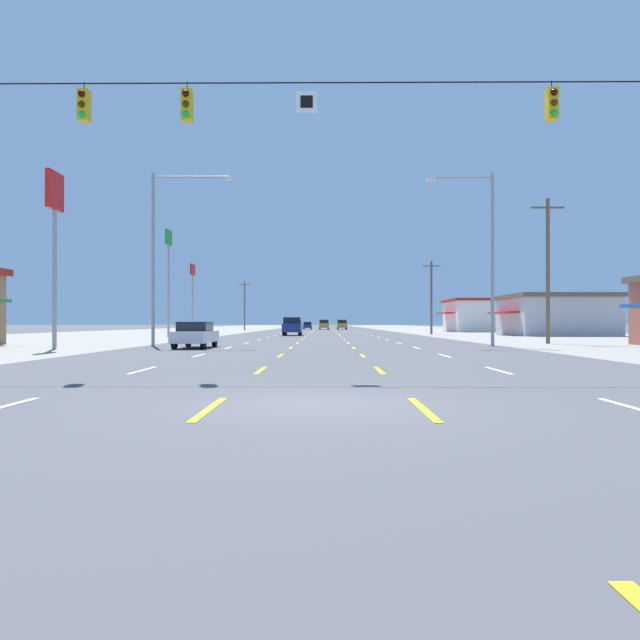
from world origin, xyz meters
TOP-DOWN VIEW (x-y plane):
  - ground_plane at (0.00, 66.00)m, footprint 572.00×572.00m
  - lot_apron_left at (-24.75, 66.00)m, footprint 28.00×440.00m
  - lot_apron_right at (24.75, 66.00)m, footprint 28.00×440.00m
  - lane_markings at (0.00, 104.50)m, footprint 10.64×227.60m
  - signal_span_wire at (-0.26, 6.87)m, footprint 25.85×0.52m
  - sedan_far_left_nearest at (-7.06, 21.83)m, footprint 1.80×4.50m
  - suv_inner_left_near at (-3.40, 52.57)m, footprint 1.98×4.90m
  - suv_center_turn_mid at (-0.01, 106.79)m, footprint 1.98×4.90m
  - suv_inner_right_midfar at (3.66, 107.06)m, footprint 1.98×4.90m
  - hatchback_inner_left_far at (-3.39, 107.41)m, footprint 1.72×3.90m
  - storefront_right_row_1 at (25.66, 53.52)m, footprint 11.90×10.60m
  - storefront_right_row_2 at (25.22, 79.03)m, footprint 12.92×11.35m
  - pole_sign_left_row_0 at (-14.22, 20.33)m, footprint 0.24×1.68m
  - pole_sign_left_row_1 at (-15.16, 45.84)m, footprint 0.24×1.73m
  - pole_sign_left_row_2 at (-17.03, 64.04)m, footprint 0.24×2.04m
  - streetlight_left_row_0 at (-9.63, 24.24)m, footprint 4.94×0.26m
  - streetlight_right_row_0 at (9.77, 24.24)m, footprint 4.00×0.26m
  - utility_pole_right_row_0 at (15.11, 28.54)m, footprint 2.20×0.26m
  - utility_pole_right_row_1 at (12.91, 58.53)m, footprint 2.20×0.26m
  - utility_pole_left_row_2 at (-14.79, 96.21)m, footprint 2.20×0.26m

SIDE VIEW (x-z plane):
  - ground_plane at x=0.00m, z-range 0.00..0.00m
  - lot_apron_left at x=-24.75m, z-range 0.00..0.01m
  - lot_apron_right at x=24.75m, z-range 0.00..0.01m
  - lane_markings at x=0.00m, z-range 0.00..0.01m
  - sedan_far_left_nearest at x=-7.06m, z-range 0.03..1.49m
  - hatchback_inner_left_far at x=-3.39m, z-range 0.01..1.55m
  - suv_inner_left_near at x=-3.40m, z-range 0.04..2.02m
  - suv_center_turn_mid at x=-0.01m, z-range 0.04..2.02m
  - suv_inner_right_midfar at x=3.66m, z-range 0.04..2.02m
  - storefront_right_row_1 at x=25.66m, z-range 0.03..4.54m
  - storefront_right_row_2 at x=25.22m, z-range 0.02..5.05m
  - utility_pole_right_row_1 at x=12.91m, z-range 0.19..8.99m
  - utility_pole_left_row_2 at x=-14.79m, z-range 0.19..9.26m
  - utility_pole_right_row_0 at x=15.11m, z-range 0.20..9.93m
  - signal_span_wire at x=-0.26m, z-range 0.67..10.15m
  - streetlight_right_row_0 at x=9.77m, z-range 0.77..11.10m
  - streetlight_left_row_0 at x=-9.63m, z-range 0.88..11.28m
  - pole_sign_left_row_2 at x=-17.03m, z-range 2.24..11.22m
  - pole_sign_left_row_0 at x=-14.22m, z-range 2.26..11.70m
  - pole_sign_left_row_1 at x=-15.16m, z-range 2.33..12.80m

